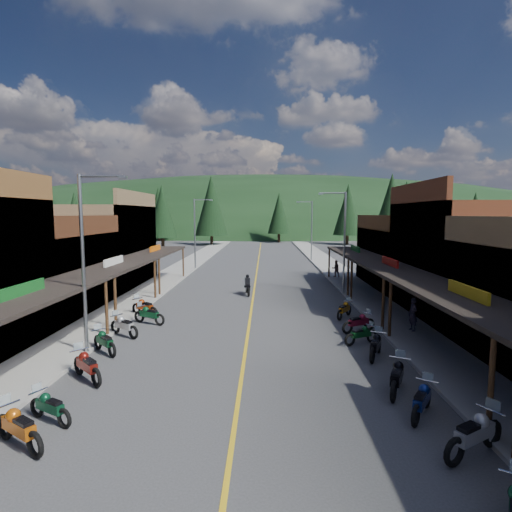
# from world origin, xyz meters

# --- Properties ---
(ground) EXTENTS (220.00, 220.00, 0.00)m
(ground) POSITION_xyz_m (0.00, 0.00, 0.00)
(ground) COLOR #38383A
(ground) RESTS_ON ground
(centerline) EXTENTS (0.15, 90.00, 0.01)m
(centerline) POSITION_xyz_m (0.00, 20.00, 0.01)
(centerline) COLOR gold
(centerline) RESTS_ON ground
(sidewalk_west) EXTENTS (3.40, 94.00, 0.15)m
(sidewalk_west) POSITION_xyz_m (-8.70, 20.00, 0.07)
(sidewalk_west) COLOR gray
(sidewalk_west) RESTS_ON ground
(sidewalk_east) EXTENTS (3.40, 94.00, 0.15)m
(sidewalk_east) POSITION_xyz_m (8.70, 20.00, 0.07)
(sidewalk_east) COLOR gray
(sidewalk_east) RESTS_ON ground
(shop_west_2) EXTENTS (10.90, 9.00, 6.20)m
(shop_west_2) POSITION_xyz_m (-13.75, 1.70, 2.53)
(shop_west_2) COLOR #3F2111
(shop_west_2) RESTS_ON ground
(shop_west_3) EXTENTS (10.90, 10.20, 8.20)m
(shop_west_3) POSITION_xyz_m (-13.78, 11.30, 3.52)
(shop_west_3) COLOR brown
(shop_west_3) RESTS_ON ground
(shop_east_2) EXTENTS (10.90, 9.00, 8.20)m
(shop_east_2) POSITION_xyz_m (13.78, 1.70, 3.52)
(shop_east_2) COLOR #562B19
(shop_east_2) RESTS_ON ground
(shop_east_3) EXTENTS (10.90, 10.20, 6.20)m
(shop_east_3) POSITION_xyz_m (13.75, 11.30, 2.53)
(shop_east_3) COLOR #4C2D16
(shop_east_3) RESTS_ON ground
(streetlight_0) EXTENTS (2.16, 0.18, 8.00)m
(streetlight_0) POSITION_xyz_m (-6.95, -6.00, 4.46)
(streetlight_0) COLOR gray
(streetlight_0) RESTS_ON ground
(streetlight_1) EXTENTS (2.16, 0.18, 8.00)m
(streetlight_1) POSITION_xyz_m (-6.95, 22.00, 4.46)
(streetlight_1) COLOR gray
(streetlight_1) RESTS_ON ground
(streetlight_2) EXTENTS (2.16, 0.18, 8.00)m
(streetlight_2) POSITION_xyz_m (6.95, 8.00, 4.46)
(streetlight_2) COLOR gray
(streetlight_2) RESTS_ON ground
(streetlight_3) EXTENTS (2.16, 0.18, 8.00)m
(streetlight_3) POSITION_xyz_m (6.95, 30.00, 4.46)
(streetlight_3) COLOR gray
(streetlight_3) RESTS_ON ground
(ridge_hill) EXTENTS (310.00, 140.00, 60.00)m
(ridge_hill) POSITION_xyz_m (0.00, 135.00, 0.00)
(ridge_hill) COLOR black
(ridge_hill) RESTS_ON ground
(pine_0) EXTENTS (5.04, 5.04, 11.00)m
(pine_0) POSITION_xyz_m (-40.00, 62.00, 6.48)
(pine_0) COLOR black
(pine_0) RESTS_ON ground
(pine_1) EXTENTS (5.88, 5.88, 12.50)m
(pine_1) POSITION_xyz_m (-24.00, 70.00, 7.24)
(pine_1) COLOR black
(pine_1) RESTS_ON ground
(pine_2) EXTENTS (6.72, 6.72, 14.00)m
(pine_2) POSITION_xyz_m (-10.00, 58.00, 7.99)
(pine_2) COLOR black
(pine_2) RESTS_ON ground
(pine_3) EXTENTS (5.04, 5.04, 11.00)m
(pine_3) POSITION_xyz_m (4.00, 66.00, 6.48)
(pine_3) COLOR black
(pine_3) RESTS_ON ground
(pine_4) EXTENTS (5.88, 5.88, 12.50)m
(pine_4) POSITION_xyz_m (18.00, 60.00, 7.24)
(pine_4) COLOR black
(pine_4) RESTS_ON ground
(pine_5) EXTENTS (6.72, 6.72, 14.00)m
(pine_5) POSITION_xyz_m (34.00, 72.00, 7.99)
(pine_5) COLOR black
(pine_5) RESTS_ON ground
(pine_6) EXTENTS (5.04, 5.04, 11.00)m
(pine_6) POSITION_xyz_m (46.00, 64.00, 6.48)
(pine_6) COLOR black
(pine_6) RESTS_ON ground
(pine_7) EXTENTS (5.88, 5.88, 12.50)m
(pine_7) POSITION_xyz_m (-32.00, 76.00, 7.24)
(pine_7) COLOR black
(pine_7) RESTS_ON ground
(pine_8) EXTENTS (4.48, 4.48, 10.00)m
(pine_8) POSITION_xyz_m (-22.00, 40.00, 5.98)
(pine_8) COLOR black
(pine_8) RESTS_ON ground
(pine_9) EXTENTS (4.93, 4.93, 10.80)m
(pine_9) POSITION_xyz_m (24.00, 45.00, 6.38)
(pine_9) COLOR black
(pine_9) RESTS_ON ground
(pine_10) EXTENTS (5.38, 5.38, 11.60)m
(pine_10) POSITION_xyz_m (-18.00, 50.00, 6.78)
(pine_10) COLOR black
(pine_10) RESTS_ON ground
(pine_11) EXTENTS (5.82, 5.82, 12.40)m
(pine_11) POSITION_xyz_m (20.00, 38.00, 7.19)
(pine_11) COLOR black
(pine_11) RESTS_ON ground
(bike_west_2) EXTENTS (2.29, 1.82, 1.28)m
(bike_west_2) POSITION_xyz_m (-5.69, -13.21, 0.64)
(bike_west_2) COLOR #C4590E
(bike_west_2) RESTS_ON ground
(bike_west_3) EXTENTS (1.94, 1.44, 1.07)m
(bike_west_3) POSITION_xyz_m (-5.58, -11.87, 0.53)
(bike_west_3) COLOR #0C3E24
(bike_west_3) RESTS_ON ground
(bike_west_4) EXTENTS (2.16, 2.11, 1.29)m
(bike_west_4) POSITION_xyz_m (-5.81, -8.84, 0.65)
(bike_west_4) COLOR maroon
(bike_west_4) RESTS_ON ground
(bike_west_5) EXTENTS (1.99, 1.96, 1.20)m
(bike_west_5) POSITION_xyz_m (-6.35, -5.85, 0.60)
(bike_west_5) COLOR #0B3B1E
(bike_west_5) RESTS_ON ground
(bike_west_6) EXTENTS (2.19, 1.86, 1.24)m
(bike_west_6) POSITION_xyz_m (-6.36, -3.33, 0.62)
(bike_west_6) COLOR #ADADB3
(bike_west_6) RESTS_ON ground
(bike_west_7) EXTENTS (2.21, 1.54, 1.21)m
(bike_west_7) POSITION_xyz_m (-5.73, -0.99, 0.60)
(bike_west_7) COLOR #0D4523
(bike_west_7) RESTS_ON ground
(bike_west_8) EXTENTS (2.28, 1.91, 1.29)m
(bike_west_8) POSITION_xyz_m (-6.50, 0.66, 0.65)
(bike_west_8) COLOR #98320A
(bike_west_8) RESTS_ON ground
(bike_east_2) EXTENTS (2.40, 1.89, 1.33)m
(bike_east_2) POSITION_xyz_m (6.33, -13.29, 0.67)
(bike_east_2) COLOR #9D9DA3
(bike_east_2) RESTS_ON ground
(bike_east_3) EXTENTS (1.72, 2.08, 1.17)m
(bike_east_3) POSITION_xyz_m (5.77, -11.26, 0.59)
(bike_east_3) COLOR navy
(bike_east_3) RESTS_ON ground
(bike_east_4) EXTENTS (1.65, 2.36, 1.29)m
(bike_east_4) POSITION_xyz_m (5.55, -9.58, 0.64)
(bike_east_4) COLOR black
(bike_east_4) RESTS_ON ground
(bike_east_5) EXTENTS (1.54, 2.20, 1.20)m
(bike_east_5) POSITION_xyz_m (5.75, -6.14, 0.60)
(bike_east_5) COLOR black
(bike_east_5) RESTS_ON ground
(bike_east_6) EXTENTS (1.94, 1.35, 1.06)m
(bike_east_6) POSITION_xyz_m (5.56, -4.29, 0.53)
(bike_east_6) COLOR #0E461B
(bike_east_6) RESTS_ON ground
(bike_east_7) EXTENTS (2.15, 1.55, 1.18)m
(bike_east_7) POSITION_xyz_m (5.89, -2.34, 0.59)
(bike_east_7) COLOR maroon
(bike_east_7) RESTS_ON ground
(bike_east_8) EXTENTS (1.64, 2.04, 1.14)m
(bike_east_8) POSITION_xyz_m (5.72, 0.65, 0.57)
(bike_east_8) COLOR #A2650B
(bike_east_8) RESTS_ON ground
(rider_on_bike) EXTENTS (1.02, 2.26, 1.66)m
(rider_on_bike) POSITION_xyz_m (-0.45, 7.48, 0.67)
(rider_on_bike) COLOR black
(rider_on_bike) RESTS_ON ground
(pedestrian_east_a) EXTENTS (0.53, 0.71, 1.77)m
(pedestrian_east_a) POSITION_xyz_m (8.71, -2.44, 1.03)
(pedestrian_east_a) COLOR #262132
(pedestrian_east_a) RESTS_ON sidewalk_east
(pedestrian_east_b) EXTENTS (0.84, 0.54, 1.64)m
(pedestrian_east_b) POSITION_xyz_m (7.86, 15.78, 0.97)
(pedestrian_east_b) COLOR brown
(pedestrian_east_b) RESTS_ON sidewalk_east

